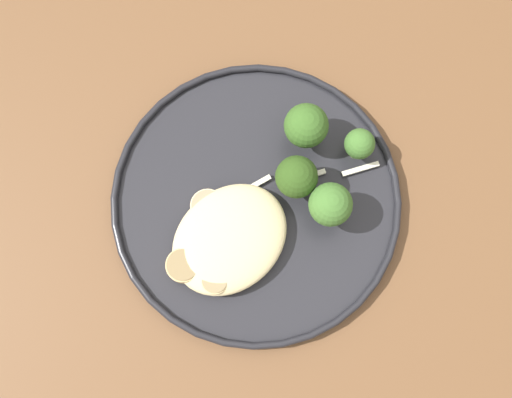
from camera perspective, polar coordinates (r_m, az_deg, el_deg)
name	(u,v)px	position (r m, az deg, el deg)	size (l,w,h in m)	color
ground	(232,270)	(1.40, -2.15, -6.19)	(6.00, 6.00, 0.00)	#2D2B28
wooden_dining_table	(210,207)	(0.75, -4.00, -0.73)	(1.40, 1.00, 0.74)	brown
dinner_plate	(256,201)	(0.65, 0.00, -0.22)	(0.29, 0.29, 0.02)	#232328
noodle_bed	(230,239)	(0.63, -2.32, -3.51)	(0.12, 0.10, 0.03)	beige
seared_scallop_right_edge	(208,206)	(0.64, -4.24, -0.65)	(0.03, 0.03, 0.01)	beige
seared_scallop_left_edge	(215,281)	(0.63, -3.59, -7.17)	(0.03, 0.03, 0.02)	#E5C689
seared_scallop_center_golden	(183,266)	(0.63, -6.35, -5.81)	(0.03, 0.03, 0.02)	#DBB77A
seared_scallop_tilted_round	(211,251)	(0.63, -3.91, -4.51)	(0.03, 0.03, 0.01)	beige
broccoli_floret_rear_charred	(296,177)	(0.62, 3.55, 1.90)	(0.04, 0.04, 0.06)	#7A994C
broccoli_floret_near_rim	(330,205)	(0.62, 6.51, -0.50)	(0.04, 0.04, 0.06)	#7A994C
broccoli_floret_left_leaning	(359,144)	(0.65, 9.00, 4.72)	(0.03, 0.03, 0.04)	#7A994C
broccoli_floret_center_pile	(306,126)	(0.63, 4.39, 6.35)	(0.04, 0.04, 0.06)	#7A994C
onion_sliver_short_strip	(303,178)	(0.66, 4.09, 1.85)	(0.05, 0.01, 0.00)	silver
onion_sliver_curled_piece	(361,169)	(0.66, 9.10, 2.61)	(0.04, 0.01, 0.00)	silver
onion_sliver_pale_crescent	(251,188)	(0.65, -0.46, 1.01)	(0.05, 0.01, 0.00)	silver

